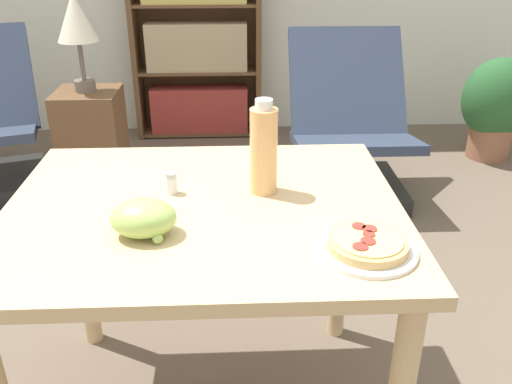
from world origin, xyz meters
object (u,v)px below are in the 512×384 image
(side_table, at_px, (93,142))
(potted_plant_floor, at_px, (496,105))
(grape_bunch, at_px, (144,219))
(drink_bottle, at_px, (264,150))
(bookshelf, at_px, (197,44))
(salt_shaker, at_px, (171,183))
(pizza_on_plate, at_px, (368,246))
(lounge_chair_far, at_px, (349,147))
(table_lamp, at_px, (76,22))

(side_table, bearing_deg, potted_plant_floor, 8.76)
(grape_bunch, distance_m, drink_bottle, 0.37)
(drink_bottle, xyz_separation_m, bookshelf, (-0.32, 2.51, -0.20))
(grape_bunch, xyz_separation_m, salt_shaker, (0.04, 0.22, -0.01))
(pizza_on_plate, height_order, grape_bunch, grape_bunch)
(pizza_on_plate, xyz_separation_m, side_table, (-1.08, 1.90, -0.46))
(pizza_on_plate, relative_size, salt_shaker, 3.72)
(potted_plant_floor, bearing_deg, side_table, -171.24)
(grape_bunch, xyz_separation_m, drink_bottle, (0.29, 0.22, 0.08))
(salt_shaker, bearing_deg, side_table, 111.51)
(pizza_on_plate, distance_m, potted_plant_floor, 2.71)
(drink_bottle, xyz_separation_m, salt_shaker, (-0.25, -0.00, -0.09))
(bookshelf, bearing_deg, drink_bottle, -82.71)
(pizza_on_plate, distance_m, drink_bottle, 0.39)
(lounge_chair_far, height_order, bookshelf, bookshelf)
(bookshelf, bearing_deg, side_table, -120.80)
(bookshelf, relative_size, table_lamp, 2.71)
(salt_shaker, bearing_deg, drink_bottle, 0.58)
(drink_bottle, height_order, potted_plant_floor, drink_bottle)
(drink_bottle, bearing_deg, table_lamp, 118.81)
(lounge_chair_far, bearing_deg, side_table, 174.89)
(salt_shaker, distance_m, potted_plant_floor, 2.74)
(bookshelf, bearing_deg, pizza_on_plate, -79.32)
(lounge_chair_far, distance_m, potted_plant_floor, 1.17)
(pizza_on_plate, distance_m, salt_shaker, 0.56)
(pizza_on_plate, bearing_deg, potted_plant_floor, 58.56)
(drink_bottle, distance_m, bookshelf, 2.54)
(grape_bunch, height_order, salt_shaker, grape_bunch)
(drink_bottle, distance_m, potted_plant_floor, 2.59)
(salt_shaker, xyz_separation_m, potted_plant_floor, (1.85, 1.97, -0.41))
(pizza_on_plate, relative_size, grape_bunch, 1.44)
(table_lamp, relative_size, potted_plant_floor, 0.77)
(salt_shaker, xyz_separation_m, bookshelf, (-0.08, 2.51, -0.11))
(table_lamp, distance_m, potted_plant_floor, 2.58)
(side_table, bearing_deg, drink_bottle, -61.19)
(pizza_on_plate, bearing_deg, salt_shaker, 145.62)
(drink_bottle, relative_size, bookshelf, 0.19)
(side_table, bearing_deg, grape_bunch, -72.07)
(lounge_chair_far, height_order, side_table, lounge_chair_far)
(lounge_chair_far, bearing_deg, bookshelf, 129.87)
(lounge_chair_far, bearing_deg, table_lamp, 174.89)
(pizza_on_plate, height_order, side_table, pizza_on_plate)
(drink_bottle, xyz_separation_m, potted_plant_floor, (1.61, 1.97, -0.50))
(salt_shaker, distance_m, table_lamp, 1.72)
(bookshelf, bearing_deg, table_lamp, -120.80)
(grape_bunch, relative_size, table_lamp, 0.30)
(bookshelf, bearing_deg, salt_shaker, -88.29)
(drink_bottle, relative_size, potted_plant_floor, 0.39)
(grape_bunch, relative_size, salt_shaker, 2.59)
(grape_bunch, relative_size, lounge_chair_far, 0.17)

